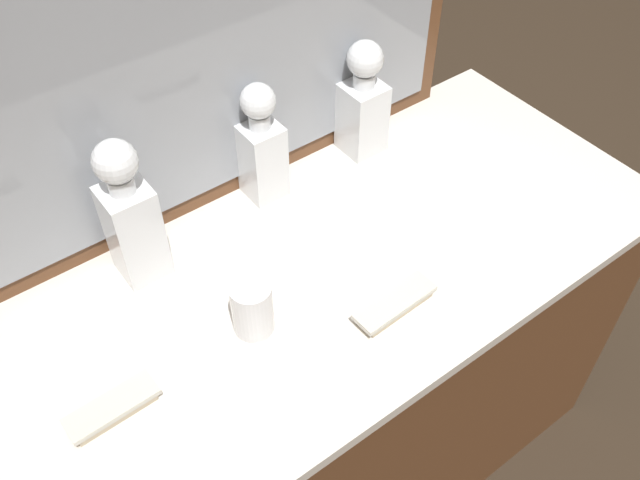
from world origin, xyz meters
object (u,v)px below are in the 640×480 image
Objects in this scene: crystal_tumbler_front at (252,309)px; silver_brush_left at (113,408)px; crystal_decanter_far_right at (262,152)px; crystal_decanter_center at (363,108)px; silver_brush_center at (395,304)px; crystal_decanter_right at (132,223)px.

silver_brush_left is (-0.27, -0.01, -0.04)m from crystal_tumbler_front.
crystal_decanter_far_right is 0.35m from crystal_tumbler_front.
silver_brush_left is (-0.48, -0.29, -0.09)m from crystal_decanter_far_right.
crystal_decanter_center is 2.45× the size of crystal_tumbler_front.
silver_brush_left is at bearing 167.42° from silver_brush_center.
crystal_decanter_right is 1.82× the size of silver_brush_center.
crystal_decanter_center reaches higher than crystal_decanter_far_right.
crystal_decanter_center reaches higher than silver_brush_left.
crystal_decanter_far_right reaches higher than crystal_tumbler_front.
crystal_decanter_right is at bearing 53.81° from silver_brush_left.
silver_brush_center is (-0.24, -0.39, -0.09)m from crystal_decanter_center.
crystal_decanter_right reaches higher than crystal_decanter_far_right.
crystal_decanter_center is 1.75× the size of silver_brush_left.
crystal_decanter_right is 0.55m from crystal_decanter_center.
silver_brush_left is (-0.18, -0.24, -0.11)m from crystal_decanter_right.
crystal_decanter_right is at bearing -176.42° from crystal_decanter_center.
crystal_tumbler_front is at bearing -126.79° from crystal_decanter_far_right.
crystal_decanter_far_right reaches higher than silver_brush_left.
crystal_decanter_far_right is at bearing 178.41° from crystal_decanter_center.
silver_brush_left is at bearing -159.12° from crystal_decanter_center.
crystal_decanter_far_right is at bearing 91.95° from silver_brush_center.
silver_brush_center is at bearing -48.47° from crystal_decanter_right.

